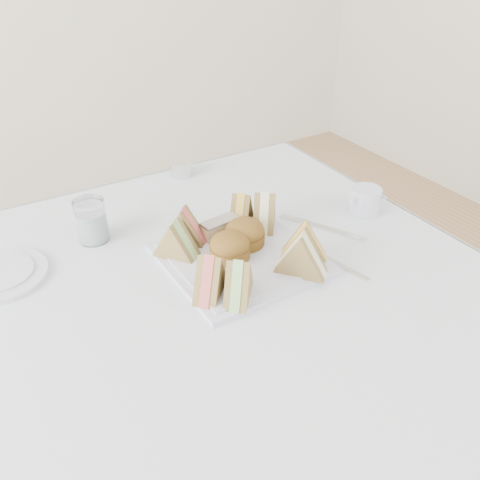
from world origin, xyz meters
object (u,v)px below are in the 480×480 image
serving_plate (240,259)px  creamer_jug (365,200)px  table (223,417)px  water_glass (91,221)px

serving_plate → creamer_jug: creamer_jug is taller
table → creamer_jug: 0.59m
serving_plate → water_glass: (-0.22, 0.23, 0.04)m
table → creamer_jug: bearing=9.2°
table → creamer_jug: creamer_jug is taller
table → water_glass: (-0.15, 0.27, 0.42)m
table → creamer_jug: (0.42, 0.07, 0.41)m
water_glass → creamer_jug: bearing=-19.8°
table → creamer_jug: size_ratio=13.17×
serving_plate → creamer_jug: size_ratio=4.14×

